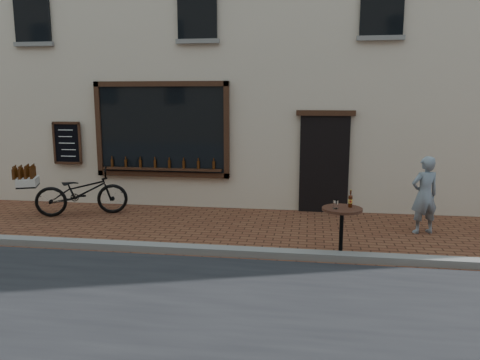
# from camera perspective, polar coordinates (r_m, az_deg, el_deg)

# --- Properties ---
(ground) EXTENTS (90.00, 90.00, 0.00)m
(ground) POSITION_cam_1_polar(r_m,az_deg,el_deg) (7.83, -3.60, -9.44)
(ground) COLOR #5A2E1D
(ground) RESTS_ON ground
(kerb) EXTENTS (90.00, 0.25, 0.12)m
(kerb) POSITION_cam_1_polar(r_m,az_deg,el_deg) (7.99, -3.30, -8.56)
(kerb) COLOR slate
(kerb) RESTS_ON ground
(shop_building) EXTENTS (28.00, 6.20, 10.00)m
(shop_building) POSITION_cam_1_polar(r_m,az_deg,el_deg) (14.00, 2.11, 19.92)
(shop_building) COLOR #BFAF96
(shop_building) RESTS_ON ground
(cargo_bicycle) EXTENTS (2.35, 1.47, 1.11)m
(cargo_bicycle) POSITION_cam_1_polar(r_m,az_deg,el_deg) (11.01, -18.95, -1.35)
(cargo_bicycle) COLOR black
(cargo_bicycle) RESTS_ON ground
(bistro_table) EXTENTS (0.65, 0.65, 1.12)m
(bistro_table) POSITION_cam_1_polar(r_m,az_deg,el_deg) (7.84, 12.31, -5.04)
(bistro_table) COLOR black
(bistro_table) RESTS_ON ground
(pedestrian) EXTENTS (0.64, 0.53, 1.51)m
(pedestrian) POSITION_cam_1_polar(r_m,az_deg,el_deg) (9.67, 21.57, -1.72)
(pedestrian) COLOR slate
(pedestrian) RESTS_ON ground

